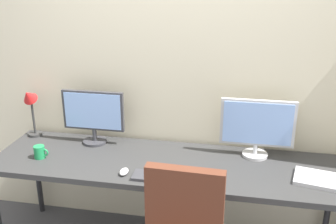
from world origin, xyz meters
TOP-DOWN VIEW (x-y plane):
  - wall_back at (0.00, 1.02)m, footprint 4.84×0.10m
  - desk at (0.00, 0.60)m, footprint 2.44×0.68m
  - monitor_left at (-0.60, 0.81)m, footprint 0.47×0.18m
  - monitor_right at (0.60, 0.81)m, footprint 0.51×0.18m
  - desk_lamp at (-1.12, 0.83)m, footprint 0.11×0.16m
  - keyboard_main at (0.00, 0.37)m, footprint 0.35×0.13m
  - computer_mouse at (-0.24, 0.39)m, footprint 0.06×0.10m
  - laptop_closed at (1.00, 0.52)m, footprint 0.36×0.28m
  - coffee_mug at (-0.89, 0.50)m, footprint 0.11×0.08m

SIDE VIEW (x-z plane):
  - desk at x=0.00m, z-range 0.32..1.06m
  - keyboard_main at x=0.00m, z-range 0.74..0.76m
  - laptop_closed at x=1.00m, z-range 0.74..0.76m
  - computer_mouse at x=-0.24m, z-range 0.74..0.77m
  - coffee_mug at x=-0.89m, z-range 0.74..0.83m
  - monitor_right at x=0.60m, z-range 0.76..1.18m
  - monitor_left at x=-0.60m, z-range 0.76..1.17m
  - desk_lamp at x=-1.12m, z-range 0.81..1.22m
  - wall_back at x=0.00m, z-range 0.00..2.60m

